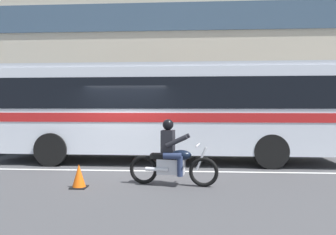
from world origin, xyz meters
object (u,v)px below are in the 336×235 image
(traffic_cone, at_px, (79,177))
(fire_hydrant, at_px, (156,138))
(motorcycle_with_rider, at_px, (172,158))
(transit_bus, at_px, (168,106))

(traffic_cone, bearing_deg, fire_hydrant, 81.01)
(motorcycle_with_rider, relative_size, traffic_cone, 3.87)
(motorcycle_with_rider, distance_m, fire_hydrant, 6.51)
(transit_bus, bearing_deg, motorcycle_with_rider, -84.45)
(transit_bus, xyz_separation_m, fire_hydrant, (-0.70, 2.88, -1.36))
(motorcycle_with_rider, bearing_deg, traffic_cone, -169.16)
(fire_hydrant, relative_size, traffic_cone, 1.36)
(fire_hydrant, bearing_deg, motorcycle_with_rider, -80.81)
(fire_hydrant, bearing_deg, traffic_cone, -98.99)
(transit_bus, distance_m, traffic_cone, 4.63)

